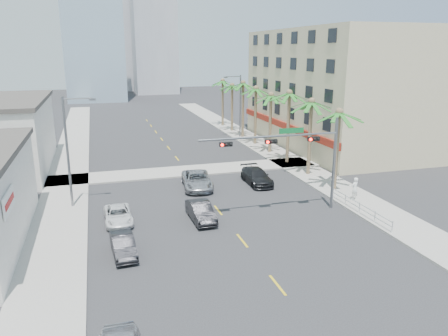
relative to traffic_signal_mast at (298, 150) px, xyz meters
The scene contains 25 objects.
ground 11.06m from the traffic_signal_mast, 126.03° to the right, with size 260.00×260.00×0.00m, color #262628.
sidewalk_right 14.44m from the traffic_signal_mast, 62.71° to the left, with size 4.00×120.00×0.15m, color gray.
sidewalk_left 22.05m from the traffic_signal_mast, 145.89° to the left, with size 4.00×120.00×0.15m, color gray.
sidewalk_cross 15.99m from the traffic_signal_mast, 112.38° to the left, with size 80.00×4.00×0.15m, color gray.
building_right 27.47m from the traffic_signal_mast, 53.68° to the left, with size 15.25×28.00×15.00m.
tower_far_left 90.14m from the traffic_signal_mast, 99.00° to the left, with size 14.00×14.00×48.00m, color #99B2C6.
tower_far_center 118.45m from the traffic_signal_mast, 94.29° to the left, with size 16.00×16.00×42.00m, color #ADADB2.
traffic_signal_mast is the anchor object (origin of this frame).
palm_tree_0 7.37m from the traffic_signal_mast, 34.84° to the left, with size 4.80×4.80×7.80m.
palm_tree_1 11.18m from the traffic_signal_mast, 57.84° to the left, with size 4.80×4.80×8.16m.
palm_tree_2 15.81m from the traffic_signal_mast, 68.07° to the left, with size 4.80×4.80×8.52m.
palm_tree_3 20.59m from the traffic_signal_mast, 73.51° to the left, with size 4.80×4.80×7.80m.
palm_tree_4 25.63m from the traffic_signal_mast, 76.83° to the left, with size 4.80×4.80×8.16m.
palm_tree_5 30.72m from the traffic_signal_mast, 79.05° to the left, with size 4.80×4.80×8.52m.
palm_tree_6 35.78m from the traffic_signal_mast, 80.63° to the left, with size 4.80×4.80×7.80m.
palm_tree_7 40.93m from the traffic_signal_mast, 81.82° to the left, with size 4.80×4.80×8.16m.
streetlight_left 17.84m from the traffic_signal_mast, 160.18° to the left, with size 2.55×0.25×9.00m.
streetlight_right 30.50m from the traffic_signal_mast, 80.16° to the left, with size 2.55×0.25×9.00m.
guardrail 6.59m from the traffic_signal_mast, 23.39° to the right, with size 0.08×8.08×1.00m.
car_parked_mid 14.79m from the traffic_signal_mast, 164.31° to the right, with size 1.34×3.84×1.26m, color black.
car_parked_far 14.40m from the traffic_signal_mast, behind, with size 1.95×4.23×1.18m, color white.
car_lane_left 8.77m from the traffic_signal_mast, behind, with size 1.49×4.27×1.41m, color black.
car_lane_center 11.10m from the traffic_signal_mast, 126.38° to the left, with size 2.54×5.50×1.53m, color #ACACB0.
car_lane_right 9.07m from the traffic_signal_mast, 92.05° to the left, with size 2.03×5.00×1.45m, color black.
pedestrian 7.12m from the traffic_signal_mast, ahead, with size 0.71×0.47×1.94m, color white.
Camera 1 is at (-8.85, -21.61, 12.43)m, focal length 35.00 mm.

